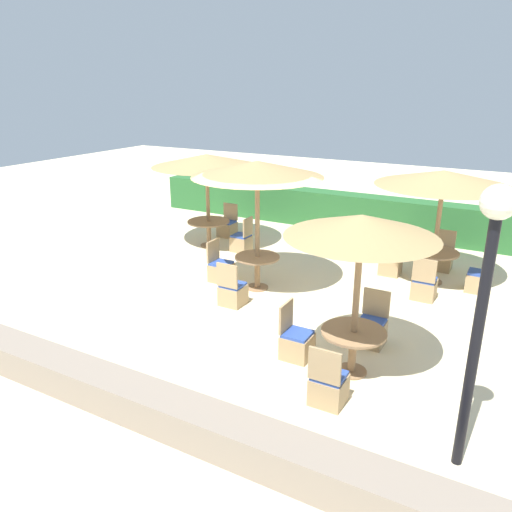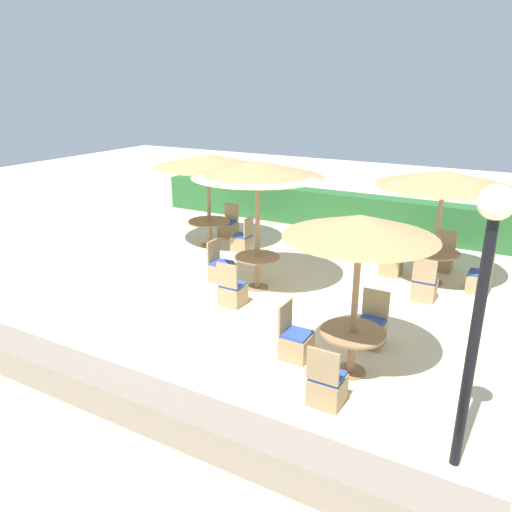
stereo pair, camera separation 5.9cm
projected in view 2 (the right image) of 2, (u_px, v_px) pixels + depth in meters
The scene contains 23 objects.
ground_plane at pixel (241, 307), 9.96m from camera, with size 40.00×40.00×0.00m, color beige.
hedge_row at pixel (350, 212), 15.04m from camera, with size 13.00×0.70×1.09m, color #28602D.
stone_border at pixel (106, 389), 6.89m from camera, with size 10.00×0.56×0.48m, color gray.
lamp_post at pixel (484, 278), 5.11m from camera, with size 0.36×0.36×3.32m.
parasol_center at pixel (258, 169), 10.04m from camera, with size 2.71×2.71×2.76m.
round_table_center at pixel (257, 264), 10.70m from camera, with size 0.96×0.96×0.73m.
patio_chair_center_south at pixel (232, 292), 10.00m from camera, with size 0.46×0.46×0.93m.
patio_chair_center_west at pixel (221, 270), 11.21m from camera, with size 0.46×0.46×0.93m.
parasol_front_right at pixel (360, 227), 6.95m from camera, with size 2.20×2.20×2.51m.
round_table_front_right at pixel (352, 341), 7.54m from camera, with size 0.99×0.99×0.71m.
patio_chair_front_right_north at pixel (371, 330), 8.48m from camera, with size 0.46×0.46×0.93m.
patio_chair_front_right_south at pixel (327, 387), 6.90m from camera, with size 0.46×0.46×0.93m.
patio_chair_front_right_west at pixel (295, 343), 8.06m from camera, with size 0.46×0.46×0.93m.
parasol_back_left at pixel (207, 161), 12.95m from camera, with size 2.87×2.87×2.50m.
round_table_back_left at pixel (209, 226), 13.53m from camera, with size 1.14×1.14×0.71m.
patio_chair_back_left_east at pixel (242, 242), 13.20m from camera, with size 0.46×0.46×0.93m.
patio_chair_back_left_north at pixel (228, 227), 14.51m from camera, with size 0.46×0.46×0.93m.
parasol_back_right at pixel (444, 179), 10.42m from camera, with size 2.85×2.85×2.52m.
round_table_back_right at pixel (434, 258), 11.00m from camera, with size 1.05×1.05×0.73m.
patio_chair_back_right_east at pixel (480, 280), 10.60m from camera, with size 0.46×0.46×0.93m.
patio_chair_back_right_west at pixel (390, 264), 11.59m from camera, with size 0.46×0.46×0.93m.
patio_chair_back_right_north at pixel (443, 259), 11.87m from camera, with size 0.46×0.46×0.93m.
patio_chair_back_right_south at pixel (424, 287), 10.24m from camera, with size 0.46×0.46×0.93m.
Camera 2 is at (4.69, -7.77, 4.24)m, focal length 35.00 mm.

